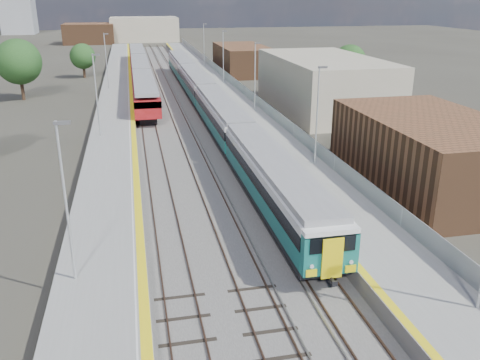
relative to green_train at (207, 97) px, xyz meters
name	(u,v)px	position (x,y,z in m)	size (l,w,h in m)	color
ground	(189,107)	(-1.50, 5.38, -2.17)	(320.00, 320.00, 0.00)	#47443A
ballast_bed	(170,104)	(-3.75, 7.88, -2.14)	(10.50, 155.00, 0.06)	#565451
tracks	(173,100)	(-3.15, 9.56, -2.06)	(8.96, 160.00, 0.17)	#4C3323
platform_right	(227,97)	(3.78, 7.87, -1.63)	(4.70, 155.00, 8.52)	slate
platform_left	(117,102)	(-10.55, 7.87, -1.65)	(4.30, 155.00, 8.52)	slate
buildings	(84,5)	(-19.62, 93.98, 8.54)	(72.00, 185.50, 40.00)	brown
green_train	(207,97)	(0.00, 0.00, 0.00)	(2.79, 77.82, 3.08)	black
red_train	(140,71)	(-7.00, 24.16, -0.01)	(2.89, 58.66, 3.65)	black
tree_b	(18,62)	(-22.93, 14.59, 2.92)	(5.96, 5.96, 8.07)	#382619
tree_c	(83,56)	(-16.28, 33.08, 1.44)	(4.23, 4.23, 5.74)	#382619
tree_d	(349,62)	(23.15, 12.73, 2.01)	(4.89, 4.89, 6.63)	#382619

